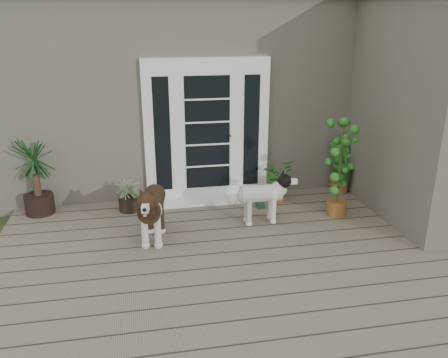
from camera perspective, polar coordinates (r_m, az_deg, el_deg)
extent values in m
cube|color=#6B5B4C|center=(5.38, 3.79, -11.12)|extent=(6.20, 4.60, 0.12)
cube|color=#665E54|center=(8.90, -2.90, 11.38)|extent=(7.40, 4.00, 3.10)
cube|color=#665E54|center=(7.04, 25.41, 7.39)|extent=(1.60, 2.40, 3.10)
cube|color=white|center=(6.94, -2.13, 6.11)|extent=(1.90, 0.14, 2.15)
cube|color=white|center=(7.07, -1.78, -2.57)|extent=(1.60, 0.40, 0.05)
imported|color=#1E5F1B|center=(7.00, 6.65, -0.50)|extent=(0.62, 0.62, 0.60)
imported|color=#25621C|center=(7.57, 14.36, 0.80)|extent=(0.63, 0.63, 0.67)
imported|color=#1B5117|center=(7.54, 17.67, -0.21)|extent=(0.34, 0.34, 0.51)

